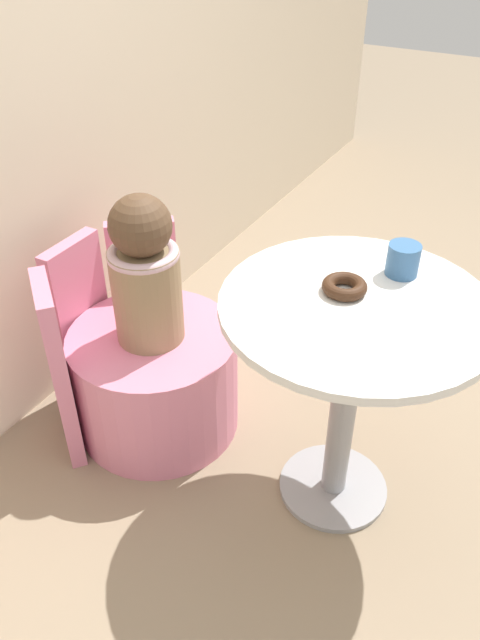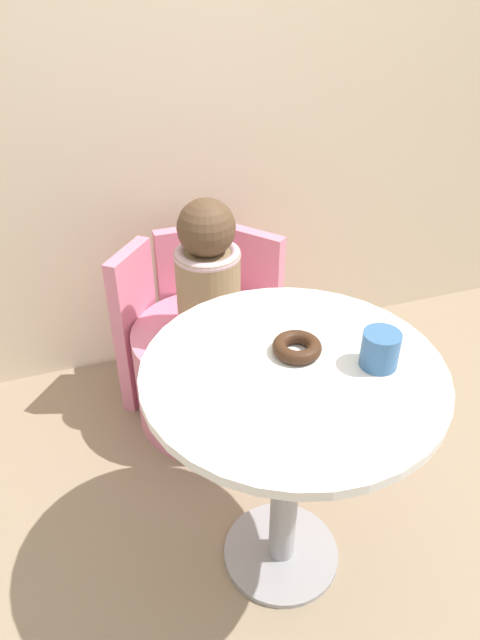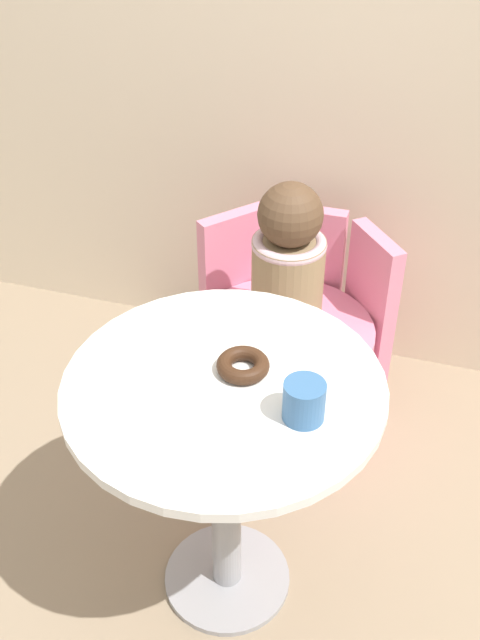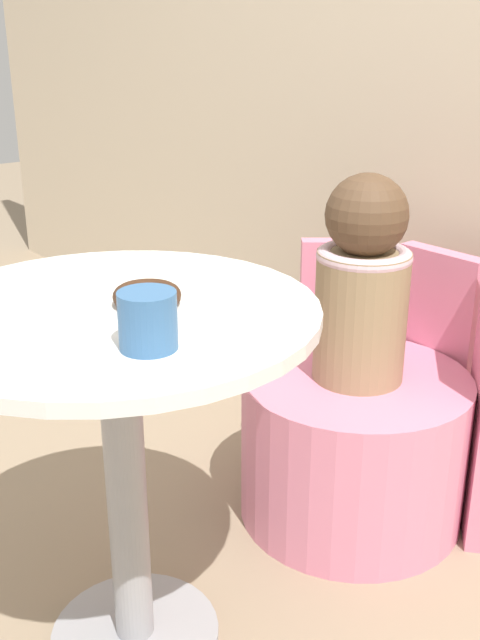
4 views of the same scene
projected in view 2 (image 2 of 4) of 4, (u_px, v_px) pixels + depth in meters
ground_plane at (307, 542)px, 1.76m from camera, size 12.00×12.00×0.00m
back_wall at (196, 58)px, 1.97m from camera, size 6.00×0.06×2.40m
round_table at (290, 420)px, 1.41m from camera, size 0.72×0.72×0.73m
tub_chair at (212, 373)px, 2.13m from camera, size 0.56×0.56×0.39m
booth_backrest at (194, 311)px, 2.24m from camera, size 0.66×0.24×0.65m
child_figure at (208, 272)px, 1.89m from camera, size 0.22×0.22×0.49m
donut at (297, 347)px, 1.35m from camera, size 0.12×0.12×0.03m
cup at (380, 349)px, 1.30m from camera, size 0.09×0.09×0.09m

